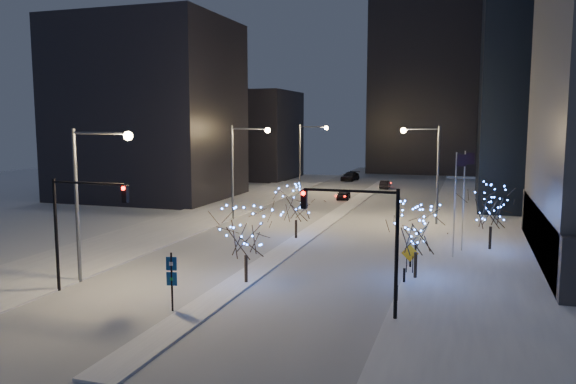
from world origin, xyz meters
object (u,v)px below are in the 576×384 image
at_px(holiday_tree_median_near, 246,232).
at_px(holiday_tree_plaza_near, 416,231).
at_px(car_near, 344,194).
at_px(traffic_signal_east, 367,230).
at_px(street_lamp_w_mid, 242,159).
at_px(construction_sign, 410,256).
at_px(wayfinding_sign, 172,275).
at_px(holiday_tree_plaza_far, 491,208).
at_px(street_lamp_w_near, 90,184).
at_px(street_lamp_east, 429,162).
at_px(street_lamp_w_far, 307,149).
at_px(car_mid, 385,184).
at_px(car_far, 350,176).
at_px(traffic_signal_west, 77,216).
at_px(holiday_tree_median_far, 296,204).

xyz_separation_m(holiday_tree_median_near, holiday_tree_plaza_near, (10.28, 4.41, -0.10)).
bearing_deg(car_near, traffic_signal_east, -82.37).
distance_m(street_lamp_w_mid, construction_sign, 25.92).
height_order(car_near, wayfinding_sign, wayfinding_sign).
bearing_deg(holiday_tree_plaza_far, holiday_tree_median_near, -135.75).
height_order(street_lamp_w_near, holiday_tree_median_near, street_lamp_w_near).
bearing_deg(holiday_tree_median_near, street_lamp_w_mid, 113.11).
xyz_separation_m(street_lamp_w_mid, traffic_signal_east, (17.88, -26.00, -1.74)).
height_order(street_lamp_w_mid, street_lamp_east, same).
bearing_deg(street_lamp_w_far, street_lamp_w_mid, -90.00).
xyz_separation_m(street_lamp_w_mid, car_mid, (10.44, 33.42, -5.86)).
distance_m(car_near, car_far, 24.79).
relative_size(holiday_tree_plaza_far, construction_sign, 2.71).
relative_size(street_lamp_w_near, car_far, 1.86).
xyz_separation_m(car_far, wayfinding_sign, (4.73, -71.76, 1.25)).
xyz_separation_m(traffic_signal_west, construction_sign, (18.74, 10.42, -3.44)).
xyz_separation_m(car_far, holiday_tree_median_near, (6.63, -65.65, 2.63)).
bearing_deg(street_lamp_w_near, traffic_signal_east, -3.21).
bearing_deg(construction_sign, car_near, 101.36).
xyz_separation_m(street_lamp_w_near, street_lamp_east, (19.02, 28.00, -0.05)).
distance_m(car_mid, holiday_tree_median_far, 41.42).
distance_m(street_lamp_w_near, street_lamp_w_far, 50.00).
bearing_deg(traffic_signal_west, traffic_signal_east, 3.29).
bearing_deg(traffic_signal_east, holiday_tree_median_far, 117.51).
bearing_deg(car_mid, holiday_tree_plaza_near, 98.95).
height_order(holiday_tree_median_near, holiday_tree_median_far, holiday_tree_median_near).
distance_m(traffic_signal_east, wayfinding_sign, 10.92).
height_order(holiday_tree_median_far, holiday_tree_plaza_near, holiday_tree_plaza_near).
distance_m(holiday_tree_median_near, holiday_tree_plaza_far, 21.33).
relative_size(street_lamp_w_mid, car_mid, 2.59).
bearing_deg(holiday_tree_plaza_near, car_mid, 100.29).
bearing_deg(street_lamp_w_far, car_near, -40.58).
relative_size(car_far, wayfinding_sign, 1.62).
bearing_deg(construction_sign, wayfinding_sign, -142.87).
bearing_deg(car_mid, traffic_signal_east, 95.79).
xyz_separation_m(traffic_signal_east, holiday_tree_median_near, (-8.44, 3.89, -1.36)).
xyz_separation_m(street_lamp_w_near, car_mid, (10.44, 58.42, -5.86)).
height_order(traffic_signal_east, holiday_tree_plaza_far, traffic_signal_east).
bearing_deg(holiday_tree_median_near, street_lamp_w_far, 101.33).
height_order(street_lamp_w_near, street_lamp_east, same).
bearing_deg(street_lamp_w_near, holiday_tree_plaza_near, 20.30).
distance_m(street_lamp_w_mid, wayfinding_sign, 29.55).
bearing_deg(traffic_signal_east, street_lamp_w_near, 176.79).
bearing_deg(traffic_signal_west, holiday_tree_plaza_far, 39.23).
bearing_deg(traffic_signal_east, construction_sign, 81.78).
distance_m(street_lamp_east, traffic_signal_east, 29.08).
relative_size(street_lamp_w_mid, car_near, 2.46).
xyz_separation_m(holiday_tree_median_far, holiday_tree_plaza_near, (11.28, -9.83, 0.11)).
bearing_deg(car_far, holiday_tree_plaza_near, -67.10).
distance_m(holiday_tree_plaza_near, construction_sign, 2.33).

